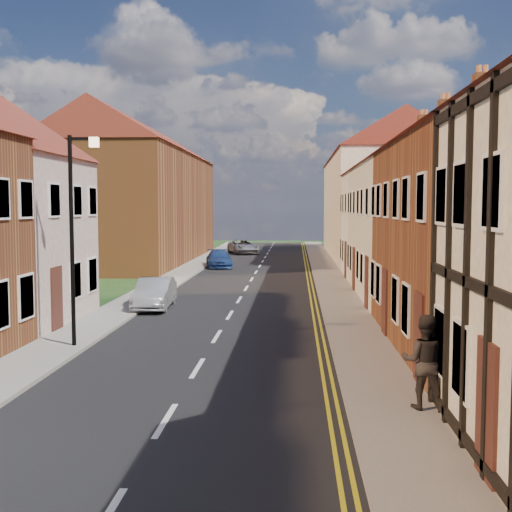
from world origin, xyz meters
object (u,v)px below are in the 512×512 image
lamppost (75,227)px  car_mid (155,293)px  pedestrian_right (425,362)px  car_far (219,259)px  car_distant (243,247)px

lamppost → car_mid: lamppost is taller
car_mid → pedestrian_right: 15.17m
lamppost → pedestrian_right: lamppost is taller
car_far → pedestrian_right: pedestrian_right is taller
car_distant → pedestrian_right: bearing=-98.2°
car_far → pedestrian_right: size_ratio=2.12×
car_far → car_distant: bearing=76.4°
car_far → pedestrian_right: bearing=-86.6°
lamppost → car_mid: 8.04m
car_far → car_mid: bearing=-102.4°
car_far → car_distant: car_distant is taller
car_mid → lamppost: bearing=-97.6°
pedestrian_right → car_distant: bearing=-66.6°
car_distant → pedestrian_right: pedestrian_right is taller
car_distant → pedestrian_right: size_ratio=2.40×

